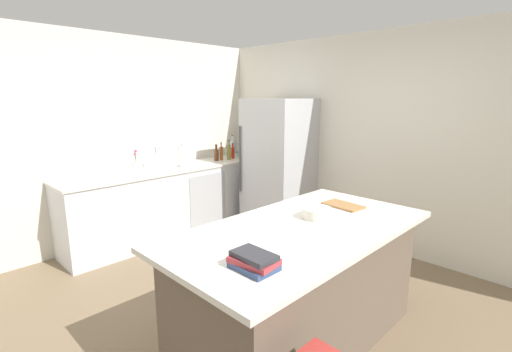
{
  "coord_description": "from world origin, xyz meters",
  "views": [
    {
      "loc": [
        2.03,
        -1.87,
        1.84
      ],
      "look_at": [
        -0.68,
        0.85,
        1.0
      ],
      "focal_mm": 25.25,
      "sensor_mm": 36.0,
      "label": 1
    }
  ],
  "objects_px": {
    "sink_faucet": "(156,157)",
    "cookbook_stack": "(254,261)",
    "kitchen_island": "(299,285)",
    "gin_bottle": "(240,150)",
    "syrup_bottle": "(216,154)",
    "hot_sauce_bottle": "(233,152)",
    "vinegar_bottle": "(221,153)",
    "refrigerator": "(278,166)",
    "soda_bottle": "(233,148)",
    "olive_oil_bottle": "(229,152)",
    "flower_vase": "(136,166)",
    "cutting_board": "(343,205)",
    "mixing_bowl": "(317,213)",
    "whiskey_bottle": "(247,149)",
    "paper_towel_roll": "(182,157)"
  },
  "relations": [
    {
      "from": "refrigerator",
      "to": "vinegar_bottle",
      "type": "xyz_separation_m",
      "value": [
        -0.86,
        -0.31,
        0.12
      ]
    },
    {
      "from": "mixing_bowl",
      "to": "olive_oil_bottle",
      "type": "bearing_deg",
      "value": 153.09
    },
    {
      "from": "soda_bottle",
      "to": "whiskey_bottle",
      "type": "bearing_deg",
      "value": 63.9
    },
    {
      "from": "kitchen_island",
      "to": "sink_faucet",
      "type": "relative_size",
      "value": 6.9
    },
    {
      "from": "flower_vase",
      "to": "paper_towel_roll",
      "type": "height_order",
      "value": "paper_towel_roll"
    },
    {
      "from": "vinegar_bottle",
      "to": "cookbook_stack",
      "type": "bearing_deg",
      "value": -36.88
    },
    {
      "from": "kitchen_island",
      "to": "flower_vase",
      "type": "bearing_deg",
      "value": 179.19
    },
    {
      "from": "flower_vase",
      "to": "vinegar_bottle",
      "type": "bearing_deg",
      "value": 92.13
    },
    {
      "from": "gin_bottle",
      "to": "vinegar_bottle",
      "type": "height_order",
      "value": "gin_bottle"
    },
    {
      "from": "vinegar_bottle",
      "to": "cookbook_stack",
      "type": "relative_size",
      "value": 0.95
    },
    {
      "from": "sink_faucet",
      "to": "mixing_bowl",
      "type": "height_order",
      "value": "sink_faucet"
    },
    {
      "from": "flower_vase",
      "to": "soda_bottle",
      "type": "relative_size",
      "value": 0.88
    },
    {
      "from": "sink_faucet",
      "to": "hot_sauce_bottle",
      "type": "bearing_deg",
      "value": 86.24
    },
    {
      "from": "flower_vase",
      "to": "syrup_bottle",
      "type": "relative_size",
      "value": 1.27
    },
    {
      "from": "soda_bottle",
      "to": "mixing_bowl",
      "type": "height_order",
      "value": "soda_bottle"
    },
    {
      "from": "kitchen_island",
      "to": "flower_vase",
      "type": "relative_size",
      "value": 6.85
    },
    {
      "from": "vinegar_bottle",
      "to": "whiskey_bottle",
      "type": "bearing_deg",
      "value": 85.33
    },
    {
      "from": "refrigerator",
      "to": "hot_sauce_bottle",
      "type": "distance_m",
      "value": 0.85
    },
    {
      "from": "sink_faucet",
      "to": "paper_towel_roll",
      "type": "height_order",
      "value": "paper_towel_roll"
    },
    {
      "from": "mixing_bowl",
      "to": "cutting_board",
      "type": "height_order",
      "value": "mixing_bowl"
    },
    {
      "from": "sink_faucet",
      "to": "syrup_bottle",
      "type": "bearing_deg",
      "value": 86.83
    },
    {
      "from": "flower_vase",
      "to": "whiskey_bottle",
      "type": "relative_size",
      "value": 1.04
    },
    {
      "from": "flower_vase",
      "to": "paper_towel_roll",
      "type": "distance_m",
      "value": 0.68
    },
    {
      "from": "gin_bottle",
      "to": "hot_sauce_bottle",
      "type": "distance_m",
      "value": 0.18
    },
    {
      "from": "flower_vase",
      "to": "paper_towel_roll",
      "type": "bearing_deg",
      "value": 92.28
    },
    {
      "from": "sink_faucet",
      "to": "cookbook_stack",
      "type": "bearing_deg",
      "value": -20.43
    },
    {
      "from": "whiskey_bottle",
      "to": "paper_towel_roll",
      "type": "bearing_deg",
      "value": -90.72
    },
    {
      "from": "syrup_bottle",
      "to": "olive_oil_bottle",
      "type": "bearing_deg",
      "value": 72.11
    },
    {
      "from": "refrigerator",
      "to": "hot_sauce_bottle",
      "type": "xyz_separation_m",
      "value": [
        -0.83,
        -0.11,
        0.11
      ]
    },
    {
      "from": "olive_oil_bottle",
      "to": "syrup_bottle",
      "type": "height_order",
      "value": "olive_oil_bottle"
    },
    {
      "from": "cookbook_stack",
      "to": "syrup_bottle",
      "type": "bearing_deg",
      "value": 144.38
    },
    {
      "from": "refrigerator",
      "to": "syrup_bottle",
      "type": "xyz_separation_m",
      "value": [
        -0.86,
        -0.4,
        0.11
      ]
    },
    {
      "from": "gin_bottle",
      "to": "hot_sauce_bottle",
      "type": "bearing_deg",
      "value": -81.03
    },
    {
      "from": "cookbook_stack",
      "to": "mixing_bowl",
      "type": "relative_size",
      "value": 1.18
    },
    {
      "from": "paper_towel_roll",
      "to": "sink_faucet",
      "type": "bearing_deg",
      "value": -103.6
    },
    {
      "from": "sink_faucet",
      "to": "cookbook_stack",
      "type": "distance_m",
      "value": 3.07
    },
    {
      "from": "gin_bottle",
      "to": "cookbook_stack",
      "type": "xyz_separation_m",
      "value": [
        2.82,
        -2.5,
        -0.07
      ]
    },
    {
      "from": "flower_vase",
      "to": "cutting_board",
      "type": "xyz_separation_m",
      "value": [
        2.49,
        0.62,
        -0.09
      ]
    },
    {
      "from": "whiskey_bottle",
      "to": "gin_bottle",
      "type": "bearing_deg",
      "value": -113.11
    },
    {
      "from": "sink_faucet",
      "to": "whiskey_bottle",
      "type": "xyz_separation_m",
      "value": [
        0.1,
        1.53,
        -0.04
      ]
    },
    {
      "from": "kitchen_island",
      "to": "gin_bottle",
      "type": "xyz_separation_m",
      "value": [
        -2.61,
        1.8,
        0.57
      ]
    },
    {
      "from": "vinegar_bottle",
      "to": "refrigerator",
      "type": "bearing_deg",
      "value": 19.96
    },
    {
      "from": "soda_bottle",
      "to": "olive_oil_bottle",
      "type": "bearing_deg",
      "value": -57.16
    },
    {
      "from": "soda_bottle",
      "to": "hot_sauce_bottle",
      "type": "distance_m",
      "value": 0.12
    },
    {
      "from": "sink_faucet",
      "to": "vinegar_bottle",
      "type": "height_order",
      "value": "sink_faucet"
    },
    {
      "from": "paper_towel_roll",
      "to": "olive_oil_bottle",
      "type": "xyz_separation_m",
      "value": [
        0.03,
        0.81,
        -0.02
      ]
    },
    {
      "from": "mixing_bowl",
      "to": "cutting_board",
      "type": "xyz_separation_m",
      "value": [
        -0.02,
        0.41,
        -0.03
      ]
    },
    {
      "from": "soda_bottle",
      "to": "cutting_board",
      "type": "height_order",
      "value": "soda_bottle"
    },
    {
      "from": "refrigerator",
      "to": "whiskey_bottle",
      "type": "bearing_deg",
      "value": 168.12
    },
    {
      "from": "kitchen_island",
      "to": "gin_bottle",
      "type": "distance_m",
      "value": 3.22
    }
  ]
}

